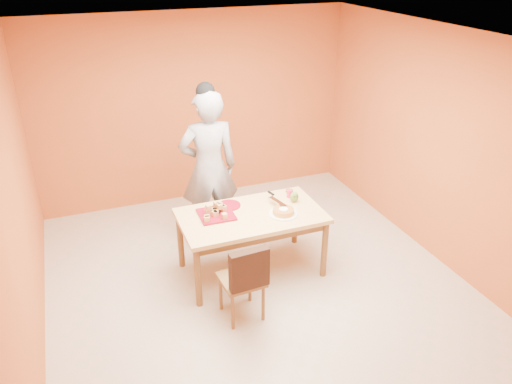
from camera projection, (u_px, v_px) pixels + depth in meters
name	position (u px, v px, depth m)	size (l,w,h in m)	color
floor	(259.00, 287.00, 5.61)	(5.00, 5.00, 0.00)	beige
ceiling	(260.00, 40.00, 4.40)	(5.00, 5.00, 0.00)	white
wall_back	(195.00, 109.00, 7.09)	(4.50, 4.50, 0.00)	#AF5528
wall_left	(16.00, 218.00, 4.28)	(5.00, 5.00, 0.00)	#AF5528
wall_right	(441.00, 149.00, 5.73)	(5.00, 5.00, 0.00)	#AF5528
dining_table	(251.00, 221.00, 5.60)	(1.60, 0.90, 0.76)	#E1BD75
dining_chair	(242.00, 279.00, 4.97)	(0.44, 0.50, 0.90)	brown
pastry_pile	(216.00, 209.00, 5.49)	(0.34, 0.34, 0.11)	#E0AB5F
person	(209.00, 168.00, 6.11)	(0.72, 0.47, 1.98)	#9C9C9E
pastry_platter	(216.00, 214.00, 5.52)	(0.38, 0.38, 0.02)	maroon
red_dinner_plate	(229.00, 205.00, 5.72)	(0.27, 0.27, 0.02)	maroon
white_cake_plate	(283.00, 214.00, 5.55)	(0.32, 0.32, 0.01)	white
sponge_cake	(283.00, 211.00, 5.53)	(0.24, 0.24, 0.05)	orange
cake_server	(278.00, 201.00, 5.67)	(0.06, 0.29, 0.01)	silver
egg_ornament	(294.00, 197.00, 5.79)	(0.10, 0.08, 0.13)	olive
magenta_glass	(289.00, 194.00, 5.91)	(0.06, 0.06, 0.09)	#DA204F
checker_tin	(289.00, 191.00, 6.04)	(0.09, 0.09, 0.03)	#381B0F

